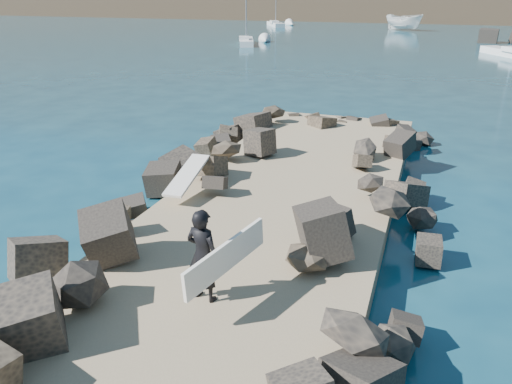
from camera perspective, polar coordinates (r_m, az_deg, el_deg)
ground at (r=13.22m, az=1.44°, el=-4.49°), size 800.00×800.00×0.00m
jetty at (r=11.41m, az=-1.67°, el=-7.39°), size 6.00×26.00×0.60m
riprap_left at (r=12.91m, az=-13.01°, el=-3.30°), size 2.60×22.00×1.00m
riprap_right at (r=11.18m, az=13.42°, el=-7.53°), size 2.60×22.00×1.00m
surfboard_resting at (r=14.01m, az=-7.84°, el=1.51°), size 0.67×2.20×0.07m
boat_imported at (r=84.54m, az=16.56°, el=18.13°), size 6.84×5.52×2.52m
surfer_with_board at (r=9.04m, az=-5.71°, el=-7.24°), size 1.15×2.16×1.80m
sailboat_e at (r=90.98m, az=2.24°, el=18.62°), size 5.09×7.34×8.98m
sailboat_a at (r=60.05m, az=-1.14°, el=16.82°), size 3.85×6.95×8.30m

